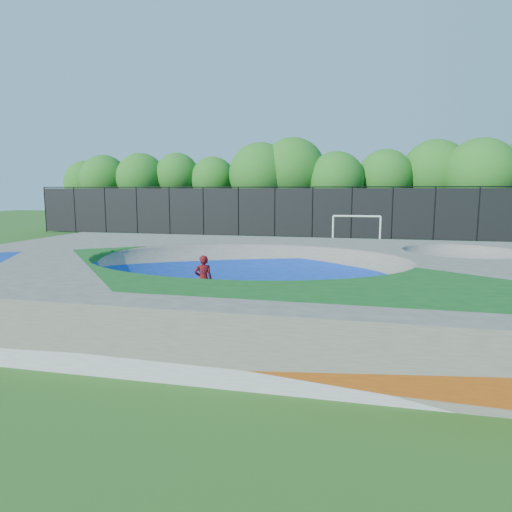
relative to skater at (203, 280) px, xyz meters
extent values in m
plane|color=#235417|center=(1.31, 0.79, -0.82)|extent=(120.00, 120.00, 0.00)
cube|color=gray|center=(1.31, 0.79, -0.07)|extent=(22.00, 14.00, 1.50)
imported|color=#B20E13|center=(0.00, 0.00, 0.00)|extent=(0.71, 0.61, 1.63)
cube|color=black|center=(0.00, 0.00, -0.79)|extent=(0.77, 0.62, 0.05)
cylinder|color=white|center=(3.22, 16.90, 0.21)|extent=(0.12, 0.12, 2.04)
cylinder|color=white|center=(6.29, 16.90, 0.21)|extent=(0.12, 0.12, 2.04)
cylinder|color=white|center=(4.75, 16.90, 1.23)|extent=(3.07, 0.12, 0.12)
cylinder|color=black|center=(-22.69, 21.79, 1.18)|extent=(0.09, 0.09, 4.00)
cylinder|color=black|center=(-19.69, 21.79, 1.18)|extent=(0.09, 0.09, 4.00)
cylinder|color=black|center=(-16.69, 21.79, 1.18)|extent=(0.09, 0.09, 4.00)
cylinder|color=black|center=(-13.69, 21.79, 1.18)|extent=(0.09, 0.09, 4.00)
cylinder|color=black|center=(-10.69, 21.79, 1.18)|extent=(0.09, 0.09, 4.00)
cylinder|color=black|center=(-7.69, 21.79, 1.18)|extent=(0.09, 0.09, 4.00)
cylinder|color=black|center=(-4.69, 21.79, 1.18)|extent=(0.09, 0.09, 4.00)
cylinder|color=black|center=(-1.69, 21.79, 1.18)|extent=(0.09, 0.09, 4.00)
cylinder|color=black|center=(1.31, 21.79, 1.18)|extent=(0.09, 0.09, 4.00)
cylinder|color=black|center=(4.31, 21.79, 1.18)|extent=(0.09, 0.09, 4.00)
cylinder|color=black|center=(7.31, 21.79, 1.18)|extent=(0.09, 0.09, 4.00)
cylinder|color=black|center=(10.31, 21.79, 1.18)|extent=(0.09, 0.09, 4.00)
cylinder|color=black|center=(13.31, 21.79, 1.18)|extent=(0.09, 0.09, 4.00)
cube|color=black|center=(1.31, 21.79, 1.18)|extent=(48.00, 0.03, 3.80)
cylinder|color=black|center=(1.31, 21.79, 3.18)|extent=(48.00, 0.08, 0.08)
cylinder|color=#493124|center=(-22.11, 27.54, 0.58)|extent=(0.44, 0.44, 2.80)
sphere|color=#21691B|center=(-22.11, 27.54, 3.65)|extent=(4.44, 4.44, 4.44)
cylinder|color=#493124|center=(-19.54, 26.54, 0.75)|extent=(0.44, 0.44, 3.14)
sphere|color=#21691B|center=(-19.54, 26.54, 4.04)|extent=(4.59, 4.59, 4.59)
cylinder|color=#493124|center=(-15.39, 26.13, 0.77)|extent=(0.44, 0.44, 3.18)
sphere|color=#21691B|center=(-15.39, 26.13, 4.10)|extent=(4.63, 4.63, 4.63)
cylinder|color=#493124|center=(-12.03, 26.83, 0.98)|extent=(0.44, 0.44, 3.60)
sphere|color=#21691B|center=(-12.03, 26.83, 4.34)|extent=(4.16, 4.16, 4.16)
cylinder|color=#493124|center=(-8.58, 27.13, 0.79)|extent=(0.44, 0.44, 3.22)
sphere|color=#21691B|center=(-8.58, 27.13, 3.96)|extent=(4.15, 4.15, 4.15)
cylinder|color=#493124|center=(-3.73, 25.76, 0.70)|extent=(0.44, 0.44, 3.04)
sphere|color=#21691B|center=(-3.73, 25.76, 4.31)|extent=(5.56, 5.56, 5.56)
cylinder|color=#493124|center=(-0.98, 26.32, 0.83)|extent=(0.44, 0.44, 3.30)
sphere|color=#21691B|center=(-0.98, 26.32, 4.64)|extent=(5.74, 5.74, 5.74)
cylinder|color=#493124|center=(2.86, 25.72, 0.58)|extent=(0.44, 0.44, 2.80)
sphere|color=#21691B|center=(2.86, 25.72, 3.79)|extent=(4.82, 4.82, 4.82)
cylinder|color=#493124|center=(6.94, 26.95, 0.72)|extent=(0.44, 0.44, 3.08)
sphere|color=#21691B|center=(6.94, 26.95, 4.04)|extent=(4.74, 4.74, 4.74)
cylinder|color=#493124|center=(11.09, 27.94, 0.72)|extent=(0.44, 0.44, 3.07)
sphere|color=#21691B|center=(11.09, 27.94, 4.38)|extent=(5.68, 5.68, 5.68)
cylinder|color=#493124|center=(14.14, 25.68, 0.60)|extent=(0.44, 0.44, 2.82)
sphere|color=#21691B|center=(14.14, 25.68, 4.16)|extent=(5.75, 5.75, 5.75)
camera|label=1|loc=(5.02, -14.05, 2.93)|focal=32.00mm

